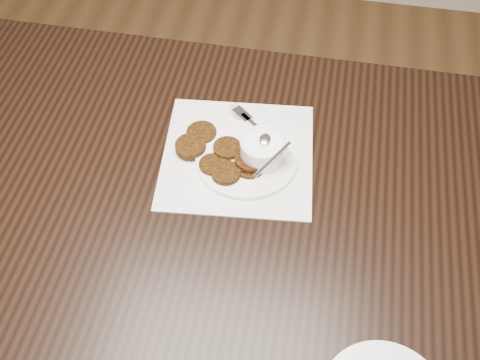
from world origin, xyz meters
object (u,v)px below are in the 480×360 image
(table, at_px, (196,271))
(sauce_ramekin, at_px, (263,141))
(napkin, at_px, (238,156))
(plate_with_patty, at_px, (247,157))

(table, relative_size, sauce_ramekin, 11.05)
(napkin, relative_size, plate_with_patty, 1.48)
(table, height_order, napkin, napkin)
(napkin, bearing_deg, sauce_ramekin, -7.83)
(table, height_order, plate_with_patty, plate_with_patty)
(sauce_ramekin, bearing_deg, napkin, 172.17)
(napkin, bearing_deg, plate_with_patty, -25.95)
(napkin, xyz_separation_m, sauce_ramekin, (0.05, -0.01, 0.07))
(napkin, bearing_deg, table, -133.84)
(table, bearing_deg, sauce_ramekin, 31.26)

